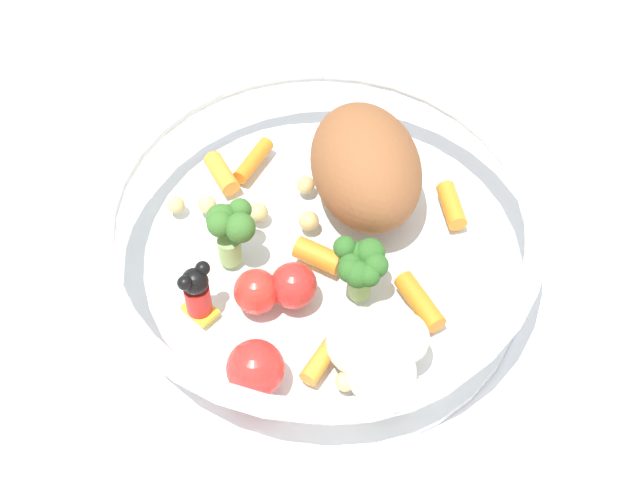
% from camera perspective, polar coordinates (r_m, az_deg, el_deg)
% --- Properties ---
extents(ground_plane, '(2.40, 2.40, 0.00)m').
position_cam_1_polar(ground_plane, '(0.52, 1.44, -3.03)').
color(ground_plane, white).
extents(food_container, '(0.24, 0.24, 0.07)m').
position_cam_1_polar(food_container, '(0.51, 0.65, 0.16)').
color(food_container, white).
rests_on(food_container, ground_plane).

